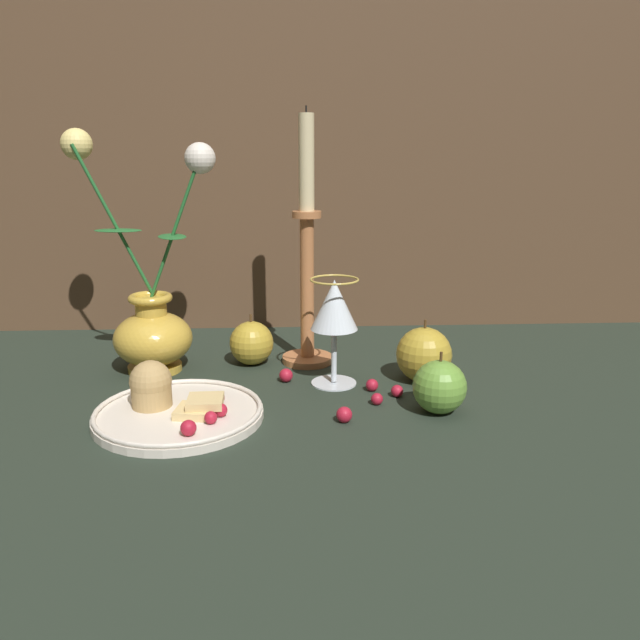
{
  "coord_description": "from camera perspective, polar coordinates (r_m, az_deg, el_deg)",
  "views": [
    {
      "loc": [
        0.05,
        -0.81,
        0.32
      ],
      "look_at": [
        0.09,
        0.01,
        0.1
      ],
      "focal_mm": 35.0,
      "sensor_mm": 36.0,
      "label": 1
    }
  ],
  "objects": [
    {
      "name": "berry_front_center",
      "position": [
        0.77,
        2.23,
        -8.64
      ],
      "size": [
        0.02,
        0.02,
        0.02
      ],
      "primitive_type": "sphere",
      "color": "#AD192D",
      "rests_on": "ground_plane"
    },
    {
      "name": "candlestick",
      "position": [
        0.95,
        -1.2,
        4.87
      ],
      "size": [
        0.08,
        0.08,
        0.39
      ],
      "color": "#B77042",
      "rests_on": "ground_plane"
    },
    {
      "name": "vase",
      "position": [
        0.96,
        -15.17,
        0.5
      ],
      "size": [
        0.22,
        0.12,
        0.35
      ],
      "color": "gold",
      "rests_on": "ground_plane"
    },
    {
      "name": "wine_glass",
      "position": [
        0.87,
        1.31,
        0.97
      ],
      "size": [
        0.07,
        0.07,
        0.15
      ],
      "color": "silver",
      "rests_on": "ground_plane"
    },
    {
      "name": "apple_at_table_edge",
      "position": [
        0.8,
        10.87,
        -6.02
      ],
      "size": [
        0.07,
        0.07,
        0.08
      ],
      "color": "#669938",
      "rests_on": "ground_plane"
    },
    {
      "name": "apple_near_glass",
      "position": [
        0.97,
        -6.28,
        -2.1
      ],
      "size": [
        0.07,
        0.07,
        0.08
      ],
      "color": "#B2932D",
      "rests_on": "ground_plane"
    },
    {
      "name": "plate_with_pastries",
      "position": [
        0.8,
        -13.23,
        -7.7
      ],
      "size": [
        0.21,
        0.21,
        0.07
      ],
      "color": "silver",
      "rests_on": "ground_plane"
    },
    {
      "name": "berry_near_plate",
      "position": [
        0.87,
        4.74,
        -5.85
      ],
      "size": [
        0.02,
        0.02,
        0.02
      ],
      "primitive_type": "sphere",
      "color": "#AD192D",
      "rests_on": "ground_plane"
    },
    {
      "name": "apple_beside_vase",
      "position": [
        0.91,
        9.48,
        -3.15
      ],
      "size": [
        0.08,
        0.08,
        0.09
      ],
      "color": "#B2932D",
      "rests_on": "ground_plane"
    },
    {
      "name": "ground_plane",
      "position": [
        0.87,
        -6.13,
        -6.66
      ],
      "size": [
        2.4,
        2.4,
        0.0
      ],
      "primitive_type": "plane",
      "color": "#232D23",
      "rests_on": "ground"
    },
    {
      "name": "berry_far_right",
      "position": [
        0.83,
        5.23,
        -7.2
      ],
      "size": [
        0.02,
        0.02,
        0.02
      ],
      "primitive_type": "sphere",
      "color": "#AD192D",
      "rests_on": "ground_plane"
    },
    {
      "name": "berry_by_glass_stem",
      "position": [
        0.9,
        -3.13,
        -5.07
      ],
      "size": [
        0.02,
        0.02,
        0.02
      ],
      "primitive_type": "sphere",
      "color": "#AD192D",
      "rests_on": "ground_plane"
    },
    {
      "name": "berry_under_candlestick",
      "position": [
        0.85,
        7.06,
        -6.46
      ],
      "size": [
        0.02,
        0.02,
        0.02
      ],
      "primitive_type": "sphere",
      "color": "#AD192D",
      "rests_on": "ground_plane"
    }
  ]
}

